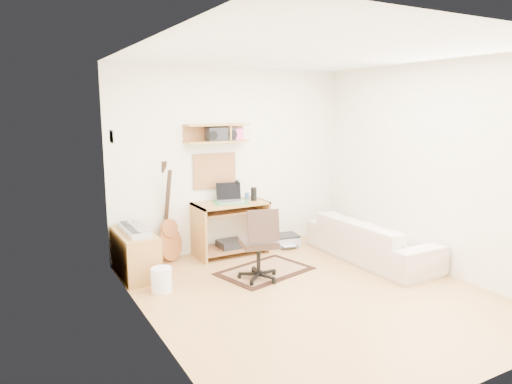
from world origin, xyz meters
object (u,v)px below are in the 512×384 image
cabinet (135,254)px  printer (284,240)px  task_chair (259,243)px  desk (231,228)px  sofa (372,233)px

cabinet → printer: bearing=3.9°
cabinet → task_chair: bearing=-34.7°
printer → cabinet: bearing=-166.5°
desk → cabinet: bearing=-172.6°
desk → task_chair: bearing=-97.7°
printer → sofa: size_ratio=0.22×
task_chair → sofa: bearing=10.1°
cabinet → sofa: bearing=-18.0°
cabinet → printer: (2.27, 0.15, -0.19)m
desk → cabinet: desk is taller
cabinet → sofa: 3.11m
desk → sofa: (1.56, -1.15, 0.00)m
desk → sofa: size_ratio=0.52×
desk → printer: desk is taller
desk → printer: 0.92m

